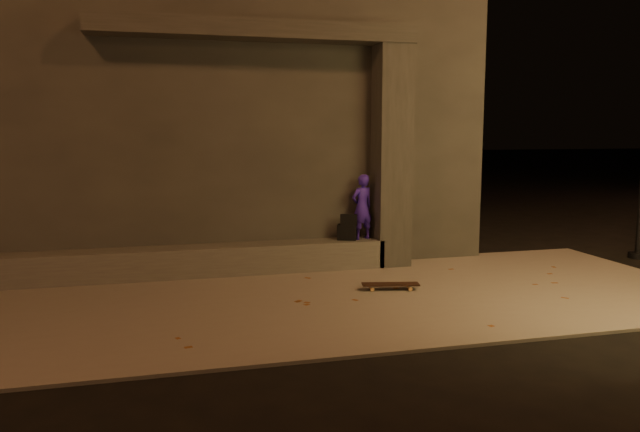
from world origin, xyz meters
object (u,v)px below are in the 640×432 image
object	(u,v)px
skateboarder	(362,207)
backpack	(347,231)
column	(391,157)
skateboard	(391,285)

from	to	relation	value
skateboarder	backpack	world-z (taller)	skateboarder
column	backpack	distance (m)	1.42
backpack	skateboard	distance (m)	1.70
column	skateboard	bearing A→B (deg)	-110.65
skateboarder	skateboard	size ratio (longest dim) A/B	1.29
skateboarder	backpack	bearing A→B (deg)	-17.31
backpack	skateboard	xyz separation A→B (m)	(0.15, -1.61, -0.53)
column	skateboard	distance (m)	2.44
skateboarder	backpack	xyz separation A→B (m)	(-0.26, 0.00, -0.39)
skateboarder	skateboard	bearing A→B (deg)	68.90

